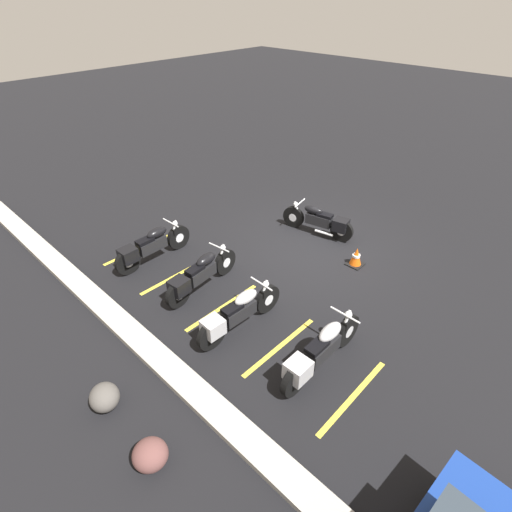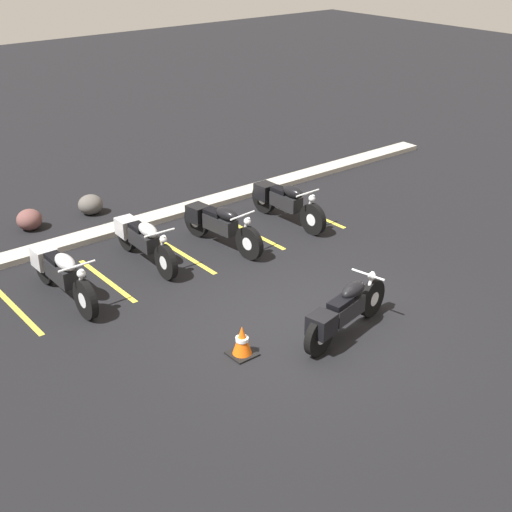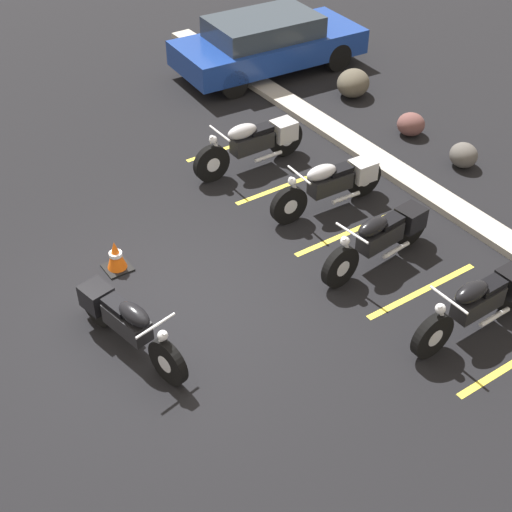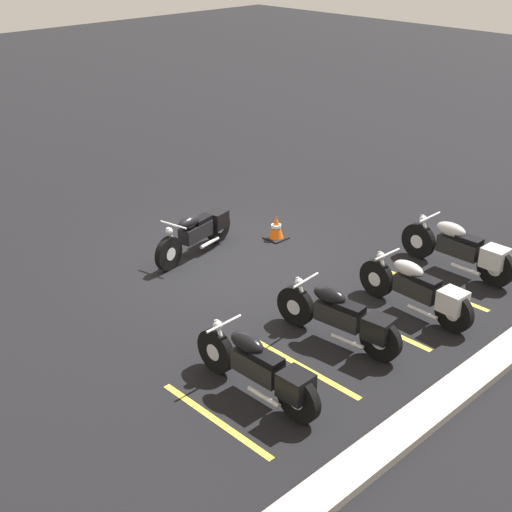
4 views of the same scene
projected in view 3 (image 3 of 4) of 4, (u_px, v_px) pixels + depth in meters
The scene contains 16 objects.
ground at pixel (163, 316), 10.07m from camera, with size 60.00×60.00×0.00m, color black.
motorcycle_black_featured at pixel (124, 321), 9.34m from camera, with size 2.15×0.78×0.85m.
parked_bike_0 at pixel (255, 142), 12.97m from camera, with size 0.65×2.32×0.91m.
parked_bike_1 at pixel (333, 183), 11.93m from camera, with size 0.63×2.23×0.88m.
parked_bike_2 at pixel (383, 236), 10.77m from camera, with size 0.65×2.24×0.88m.
parked_bike_3 at pixel (481, 301), 9.61m from camera, with size 0.63×2.26×0.89m.
car_blue at pixel (268, 42), 16.13m from camera, with size 2.05×4.40×1.29m.
concrete_curb at pixel (434, 195), 12.36m from camera, with size 18.00×0.50×0.12m, color #A8A399.
landscape_rock_0 at pixel (464, 155), 13.11m from camera, with size 0.50×0.55×0.45m, color #524F4A.
landscape_rock_1 at pixel (411, 124), 14.04m from camera, with size 0.53×0.55×0.45m, color brown.
landscape_rock_2 at pixel (353, 83), 15.37m from camera, with size 0.84×0.70×0.57m, color #504A3D.
traffic_cone at pixel (116, 256), 10.75m from camera, with size 0.40×0.40×0.51m.
stall_line_0 at pixel (234, 145), 13.83m from camera, with size 0.10×2.10×0.00m, color gold.
stall_line_1 at pixel (286, 185), 12.72m from camera, with size 0.10×2.10×0.00m, color gold.
stall_line_2 at pixel (348, 233), 11.60m from camera, with size 0.10×2.10×0.00m, color gold.
stall_line_3 at pixel (422, 291), 10.49m from camera, with size 0.10×2.10×0.00m, color gold.
Camera 3 is at (6.84, -3.02, 6.94)m, focal length 50.00 mm.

